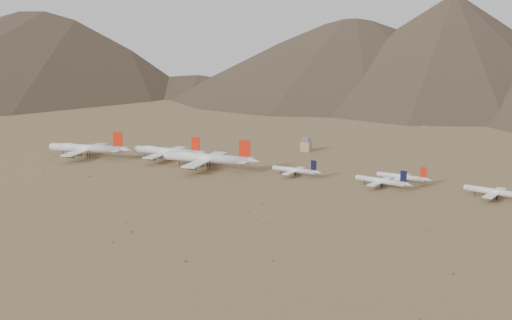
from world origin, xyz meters
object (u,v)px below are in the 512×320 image
at_px(widebody_centre, 167,151).
at_px(control_tower, 306,145).
at_px(narrowbody_a, 296,170).
at_px(widebody_west, 87,148).
at_px(widebody_east, 207,158).
at_px(narrowbody_b, 382,181).

distance_m(widebody_centre, control_tower, 120.42).
distance_m(widebody_centre, narrowbody_a, 113.40).
height_order(widebody_west, widebody_centre, widebody_west).
height_order(widebody_west, narrowbody_a, widebody_west).
bearing_deg(narrowbody_a, widebody_east, -170.50).
distance_m(narrowbody_b, control_tower, 131.33).
bearing_deg(widebody_centre, narrowbody_b, -7.10).
relative_size(widebody_west, narrowbody_b, 1.90).
xyz_separation_m(widebody_west, narrowbody_b, (240.54, -1.03, -3.38)).
height_order(widebody_west, control_tower, widebody_west).
distance_m(widebody_west, widebody_east, 110.06).
relative_size(widebody_east, control_tower, 6.52).
xyz_separation_m(widebody_west, narrowbody_a, (178.10, 6.96, -3.53)).
height_order(narrowbody_a, narrowbody_b, narrowbody_b).
relative_size(widebody_east, narrowbody_a, 2.04).
bearing_deg(widebody_centre, control_tower, 41.04).
bearing_deg(widebody_centre, widebody_east, -19.79).
xyz_separation_m(widebody_west, widebody_east, (110.03, 2.53, 0.38)).
bearing_deg(widebody_centre, narrowbody_a, -6.45).
bearing_deg(control_tower, widebody_centre, -137.99).
height_order(widebody_centre, control_tower, widebody_centre).
relative_size(widebody_centre, control_tower, 5.73).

